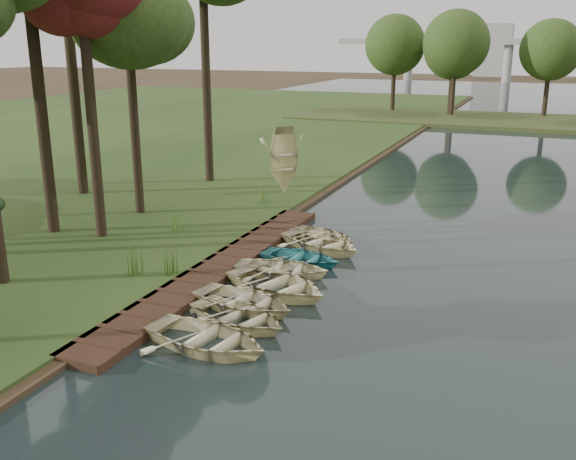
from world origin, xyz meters
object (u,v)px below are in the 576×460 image
at_px(rowboat_1, 239,313).
at_px(rowboat_0, 207,335).
at_px(boardwalk, 221,267).
at_px(rowboat_2, 244,299).
at_px(stored_rowboat, 283,186).

bearing_deg(rowboat_1, rowboat_0, -166.00).
bearing_deg(boardwalk, rowboat_0, -65.68).
height_order(rowboat_1, rowboat_2, rowboat_2).
relative_size(rowboat_2, stored_rowboat, 0.98).
height_order(rowboat_2, stored_rowboat, stored_rowboat).
bearing_deg(rowboat_1, rowboat_2, 36.33).
bearing_deg(rowboat_2, rowboat_1, -150.80).
xyz_separation_m(rowboat_0, rowboat_1, (0.12, 1.72, -0.04)).
xyz_separation_m(rowboat_0, stored_rowboat, (-4.83, 17.14, 0.23)).
bearing_deg(boardwalk, stored_rowboat, 101.18).
bearing_deg(rowboat_0, rowboat_1, 4.55).
bearing_deg(boardwalk, rowboat_1, -55.80).
relative_size(boardwalk, rowboat_0, 4.31).
xyz_separation_m(rowboat_1, rowboat_2, (-0.34, 1.03, 0.01)).
height_order(rowboat_0, stored_rowboat, stored_rowboat).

